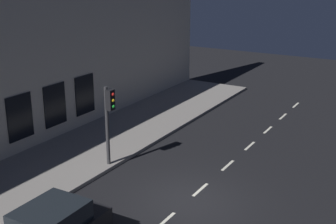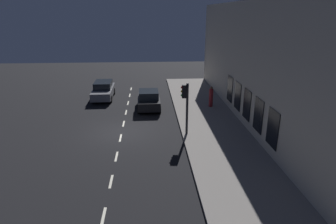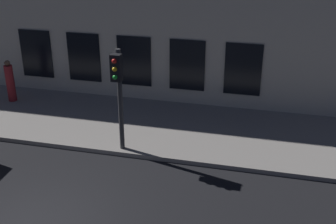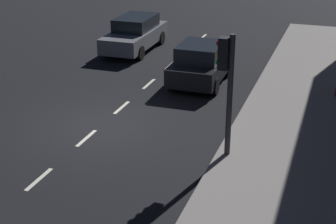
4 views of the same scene
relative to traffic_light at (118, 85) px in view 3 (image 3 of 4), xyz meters
name	(u,v)px [view 3 (image 3 of 4)]	position (x,y,z in m)	size (l,w,h in m)	color
sidewalk	(118,122)	(2.07, 0.88, -2.34)	(4.50, 32.00, 0.15)	gray
traffic_light	(118,85)	(0.00, 0.00, 0.00)	(0.50, 0.32, 3.37)	#2D2D30
pedestrian_0	(10,82)	(2.87, 5.74, -1.46)	(0.44, 0.44, 1.73)	maroon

